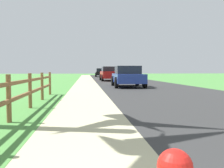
# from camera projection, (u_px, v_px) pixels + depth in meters

# --- Properties ---
(ground_plane) EXTENTS (120.00, 120.00, 0.00)m
(ground_plane) POSITION_uv_depth(u_px,v_px,m) (95.00, 82.00, 24.56)
(ground_plane) COLOR #4B8B3E
(road_asphalt) EXTENTS (7.00, 66.00, 0.01)m
(road_asphalt) POSITION_uv_depth(u_px,v_px,m) (125.00, 81.00, 26.94)
(road_asphalt) COLOR #2F2F2F
(road_asphalt) RESTS_ON ground
(curb_concrete) EXTENTS (6.00, 66.00, 0.01)m
(curb_concrete) POSITION_uv_depth(u_px,v_px,m) (68.00, 81.00, 26.21)
(curb_concrete) COLOR #BDB78E
(curb_concrete) RESTS_ON ground
(grass_verge) EXTENTS (5.00, 66.00, 0.00)m
(grass_verge) POSITION_uv_depth(u_px,v_px,m) (54.00, 81.00, 26.05)
(grass_verge) COLOR #4B8B3E
(grass_verge) RESTS_ON ground
(rail_fence) EXTENTS (0.11, 12.48, 1.11)m
(rail_fence) POSITION_uv_depth(u_px,v_px,m) (9.00, 95.00, 5.33)
(rail_fence) COLOR brown
(rail_fence) RESTS_ON ground
(parked_suv_blue) EXTENTS (2.23, 4.33, 1.51)m
(parked_suv_blue) POSITION_uv_depth(u_px,v_px,m) (128.00, 76.00, 17.01)
(parked_suv_blue) COLOR navy
(parked_suv_blue) RESTS_ON ground
(parked_car_red) EXTENTS (2.15, 4.80, 1.62)m
(parked_car_red) POSITION_uv_depth(u_px,v_px,m) (110.00, 74.00, 27.05)
(parked_car_red) COLOR maroon
(parked_car_red) RESTS_ON ground
(parked_car_white) EXTENTS (2.08, 4.34, 1.56)m
(parked_car_white) POSITION_uv_depth(u_px,v_px,m) (107.00, 73.00, 35.83)
(parked_car_white) COLOR white
(parked_car_white) RESTS_ON ground
(parked_car_black) EXTENTS (2.19, 4.62, 1.55)m
(parked_car_black) POSITION_uv_depth(u_px,v_px,m) (101.00, 72.00, 43.54)
(parked_car_black) COLOR black
(parked_car_black) RESTS_ON ground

